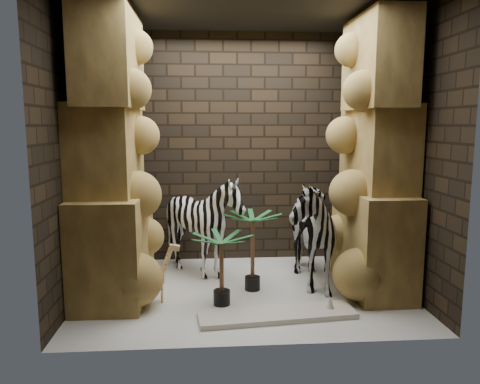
{
  "coord_description": "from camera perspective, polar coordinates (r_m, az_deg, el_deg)",
  "views": [
    {
      "loc": [
        -0.4,
        -4.77,
        1.82
      ],
      "look_at": [
        -0.04,
        0.15,
        1.08
      ],
      "focal_mm": 34.0,
      "sensor_mm": 36.0,
      "label": 1
    }
  ],
  "objects": [
    {
      "name": "zebra_right",
      "position": [
        5.22,
        7.84,
        -3.65
      ],
      "size": [
        0.75,
        1.28,
        1.46
      ],
      "primitive_type": "imported",
      "rotation": [
        0.0,
        0.0,
        0.07
      ],
      "color": "white",
      "rests_on": "floor"
    },
    {
      "name": "wall_right",
      "position": [
        5.25,
        20.13,
        4.48
      ],
      "size": [
        0.0,
        3.0,
        3.0
      ],
      "primitive_type": "plane",
      "rotation": [
        1.57,
        0.0,
        -1.57
      ],
      "color": "black",
      "rests_on": "ground"
    },
    {
      "name": "palm_front",
      "position": [
        5.03,
        1.59,
        -7.43
      ],
      "size": [
        0.36,
        0.36,
        0.88
      ],
      "primitive_type": null,
      "color": "#0E451C",
      "rests_on": "floor"
    },
    {
      "name": "wall_left",
      "position": [
        4.97,
        -19.96,
        4.29
      ],
      "size": [
        0.0,
        3.0,
        3.0
      ],
      "primitive_type": "plane",
      "rotation": [
        1.57,
        0.0,
        1.57
      ],
      "color": "black",
      "rests_on": "ground"
    },
    {
      "name": "giraffe_toy",
      "position": [
        4.8,
        -10.84,
        -9.77
      ],
      "size": [
        0.34,
        0.13,
        0.65
      ],
      "primitive_type": null,
      "rotation": [
        0.0,
        0.0,
        0.06
      ],
      "color": "#E6C489",
      "rests_on": "floor"
    },
    {
      "name": "wall_front",
      "position": [
        3.56,
        2.35,
        3.33
      ],
      "size": [
        3.5,
        0.0,
        3.5
      ],
      "primitive_type": "plane",
      "rotation": [
        -1.57,
        0.0,
        0.0
      ],
      "color": "black",
      "rests_on": "ground"
    },
    {
      "name": "ceiling",
      "position": [
        4.93,
        0.68,
        22.33
      ],
      "size": [
        3.5,
        3.5,
        0.0
      ],
      "primitive_type": "plane",
      "rotation": [
        3.14,
        0.0,
        0.0
      ],
      "color": "black",
      "rests_on": "ground"
    },
    {
      "name": "rock_pillar_left",
      "position": [
        4.89,
        -15.99,
        4.41
      ],
      "size": [
        0.68,
        1.3,
        3.0
      ],
      "primitive_type": null,
      "color": "tan",
      "rests_on": "floor"
    },
    {
      "name": "floor",
      "position": [
        5.12,
        0.62,
        -12.31
      ],
      "size": [
        3.5,
        3.5,
        0.0
      ],
      "primitive_type": "plane",
      "color": "silver",
      "rests_on": "ground"
    },
    {
      "name": "wall_back",
      "position": [
        6.04,
        -0.36,
        5.46
      ],
      "size": [
        3.5,
        0.0,
        3.5
      ],
      "primitive_type": "plane",
      "rotation": [
        1.57,
        0.0,
        0.0
      ],
      "color": "black",
      "rests_on": "ground"
    },
    {
      "name": "surfboard",
      "position": [
        4.5,
        4.71,
        -15.07
      ],
      "size": [
        1.53,
        0.52,
        0.05
      ],
      "primitive_type": "cube",
      "rotation": [
        0.0,
        0.0,
        0.1
      ],
      "color": "beige",
      "rests_on": "floor"
    },
    {
      "name": "palm_back",
      "position": [
        4.65,
        -2.33,
        -9.65
      ],
      "size": [
        0.36,
        0.36,
        0.75
      ],
      "primitive_type": null,
      "color": "#0E451C",
      "rests_on": "floor"
    },
    {
      "name": "rock_pillar_right",
      "position": [
        5.12,
        16.75,
        4.55
      ],
      "size": [
        0.58,
        1.25,
        3.0
      ],
      "primitive_type": null,
      "color": "tan",
      "rests_on": "floor"
    },
    {
      "name": "zebra_left",
      "position": [
        5.48,
        -4.63,
        -4.81
      ],
      "size": [
        1.07,
        1.3,
        1.12
      ],
      "primitive_type": "imported",
      "rotation": [
        0.0,
        0.0,
        -0.06
      ],
      "color": "white",
      "rests_on": "floor"
    }
  ]
}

